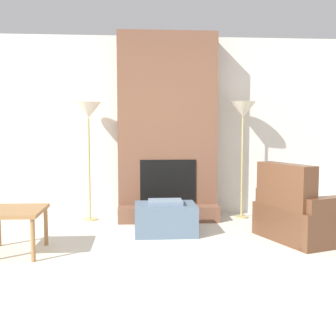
{
  "coord_description": "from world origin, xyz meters",
  "views": [
    {
      "loc": [
        -0.44,
        -3.26,
        1.27
      ],
      "look_at": [
        0.0,
        2.53,
        0.73
      ],
      "focal_mm": 45.0,
      "sensor_mm": 36.0,
      "label": 1
    }
  ],
  "objects_px": {
    "floor_lamp_left": "(88,115)",
    "floor_lamp_right": "(243,115)",
    "armchair": "(303,216)",
    "ottoman": "(165,218)",
    "side_table": "(14,215)"
  },
  "relations": [
    {
      "from": "side_table",
      "to": "floor_lamp_left",
      "type": "bearing_deg",
      "value": 69.13
    },
    {
      "from": "floor_lamp_left",
      "to": "ottoman",
      "type": "bearing_deg",
      "value": -40.41
    },
    {
      "from": "armchair",
      "to": "floor_lamp_left",
      "type": "relative_size",
      "value": 0.73
    },
    {
      "from": "ottoman",
      "to": "floor_lamp_left",
      "type": "xyz_separation_m",
      "value": [
        -1.0,
        0.85,
        1.26
      ]
    },
    {
      "from": "side_table",
      "to": "floor_lamp_left",
      "type": "xyz_separation_m",
      "value": [
        0.59,
        1.55,
        1.05
      ]
    },
    {
      "from": "armchair",
      "to": "floor_lamp_right",
      "type": "bearing_deg",
      "value": -1.41
    },
    {
      "from": "ottoman",
      "to": "floor_lamp_right",
      "type": "bearing_deg",
      "value": 36.36
    },
    {
      "from": "floor_lamp_left",
      "to": "floor_lamp_right",
      "type": "bearing_deg",
      "value": 0.0
    },
    {
      "from": "armchair",
      "to": "floor_lamp_left",
      "type": "distance_m",
      "value": 3.08
    },
    {
      "from": "ottoman",
      "to": "floor_lamp_right",
      "type": "xyz_separation_m",
      "value": [
        1.16,
        0.85,
        1.28
      ]
    },
    {
      "from": "ottoman",
      "to": "floor_lamp_right",
      "type": "relative_size",
      "value": 0.45
    },
    {
      "from": "floor_lamp_left",
      "to": "armchair",
      "type": "bearing_deg",
      "value": -25.82
    },
    {
      "from": "floor_lamp_right",
      "to": "floor_lamp_left",
      "type": "bearing_deg",
      "value": 180.0
    },
    {
      "from": "floor_lamp_left",
      "to": "floor_lamp_right",
      "type": "relative_size",
      "value": 0.99
    },
    {
      "from": "ottoman",
      "to": "armchair",
      "type": "distance_m",
      "value": 1.61
    }
  ]
}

